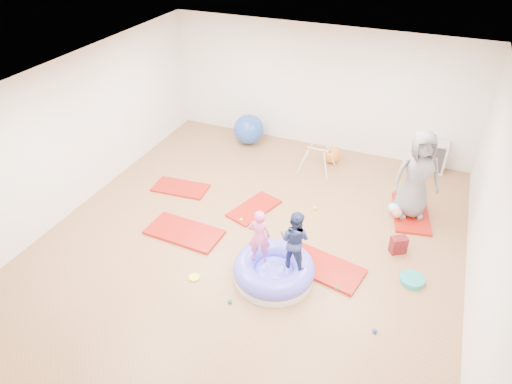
% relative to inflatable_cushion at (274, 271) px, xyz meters
% --- Properties ---
extents(room, '(7.01, 8.01, 2.81)m').
position_rel_inflatable_cushion_xyz_m(room, '(-0.68, 0.62, 1.24)').
color(room, '#9C6D40').
rests_on(room, ground).
extents(gym_mat_front_left, '(1.37, 0.73, 0.06)m').
position_rel_inflatable_cushion_xyz_m(gym_mat_front_left, '(-1.87, 0.43, -0.13)').
color(gym_mat_front_left, '#A91904').
rests_on(gym_mat_front_left, ground).
extents(gym_mat_mid_left, '(1.15, 0.65, 0.05)m').
position_rel_inflatable_cushion_xyz_m(gym_mat_mid_left, '(-2.67, 1.66, -0.14)').
color(gym_mat_mid_left, '#A91904').
rests_on(gym_mat_mid_left, ground).
extents(gym_mat_center_back, '(0.84, 1.17, 0.04)m').
position_rel_inflatable_cushion_xyz_m(gym_mat_center_back, '(-1.00, 1.58, -0.14)').
color(gym_mat_center_back, '#A91904').
rests_on(gym_mat_center_back, ground).
extents(gym_mat_right, '(1.42, 0.90, 0.05)m').
position_rel_inflatable_cushion_xyz_m(gym_mat_right, '(0.65, 0.51, -0.13)').
color(gym_mat_right, '#A91904').
rests_on(gym_mat_right, ground).
extents(gym_mat_rear_right, '(0.87, 1.37, 0.05)m').
position_rel_inflatable_cushion_xyz_m(gym_mat_rear_right, '(1.81, 2.58, -0.13)').
color(gym_mat_rear_right, '#A91904').
rests_on(gym_mat_rear_right, ground).
extents(inflatable_cushion, '(1.29, 1.29, 0.41)m').
position_rel_inflatable_cushion_xyz_m(inflatable_cushion, '(0.00, 0.00, 0.00)').
color(inflatable_cushion, white).
rests_on(inflatable_cushion, ground).
extents(child_pink, '(0.39, 0.30, 0.94)m').
position_rel_inflatable_cushion_xyz_m(child_pink, '(-0.24, -0.02, 0.68)').
color(child_pink, '#DB5B9D').
rests_on(child_pink, inflatable_cushion).
extents(child_navy, '(0.53, 0.43, 0.99)m').
position_rel_inflatable_cushion_xyz_m(child_navy, '(0.29, 0.07, 0.71)').
color(child_navy, navy).
rests_on(child_navy, inflatable_cushion).
extents(adult_caregiver, '(0.97, 0.81, 1.69)m').
position_rel_inflatable_cushion_xyz_m(adult_caregiver, '(1.76, 2.52, 0.74)').
color(adult_caregiver, slate).
rests_on(adult_caregiver, gym_mat_rear_right).
extents(infant, '(0.39, 0.39, 0.23)m').
position_rel_inflatable_cushion_xyz_m(infant, '(1.57, 2.39, 0.01)').
color(infant, '#AAD7EB').
rests_on(infant, gym_mat_rear_right).
extents(ball_pit_balls, '(2.82, 2.84, 0.07)m').
position_rel_inflatable_cushion_xyz_m(ball_pit_balls, '(0.03, 0.34, -0.12)').
color(ball_pit_balls, yellow).
rests_on(ball_pit_balls, ground).
extents(exercise_ball_blue, '(0.71, 0.71, 0.71)m').
position_rel_inflatable_cushion_xyz_m(exercise_ball_blue, '(-2.17, 4.06, 0.20)').
color(exercise_ball_blue, '#2449A7').
rests_on(exercise_ball_blue, ground).
extents(exercise_ball_orange, '(0.38, 0.38, 0.38)m').
position_rel_inflatable_cushion_xyz_m(exercise_ball_orange, '(-0.08, 3.92, 0.03)').
color(exercise_ball_orange, orange).
rests_on(exercise_ball_orange, ground).
extents(infant_play_gym, '(0.70, 0.66, 0.54)m').
position_rel_inflatable_cushion_xyz_m(infant_play_gym, '(-0.31, 3.44, 0.20)').
color(infant_play_gym, silver).
rests_on(infant_play_gym, ground).
extents(cube_shelf, '(0.69, 0.34, 0.69)m').
position_rel_inflatable_cushion_xyz_m(cube_shelf, '(1.92, 4.41, 0.19)').
color(cube_shelf, silver).
rests_on(cube_shelf, ground).
extents(balance_disc, '(0.38, 0.38, 0.09)m').
position_rel_inflatable_cushion_xyz_m(balance_disc, '(2.04, 0.75, -0.12)').
color(balance_disc, teal).
rests_on(balance_disc, ground).
extents(backpack, '(0.31, 0.28, 0.31)m').
position_rel_inflatable_cushion_xyz_m(backpack, '(1.72, 1.38, -0.01)').
color(backpack, '#B01822').
rests_on(backpack, ground).
extents(yellow_toy, '(0.18, 0.18, 0.03)m').
position_rel_inflatable_cushion_xyz_m(yellow_toy, '(-1.16, -0.49, -0.14)').
color(yellow_toy, yellow).
rests_on(yellow_toy, ground).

